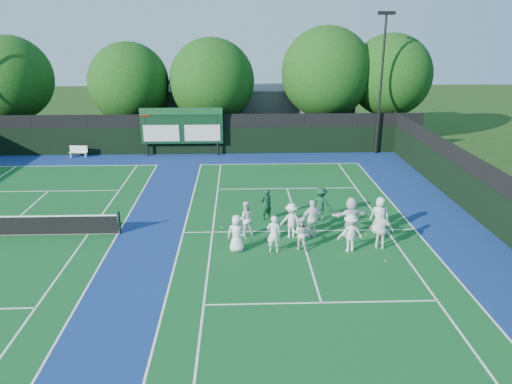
{
  "coord_description": "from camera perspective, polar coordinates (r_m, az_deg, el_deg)",
  "views": [
    {
      "loc": [
        -2.82,
        -20.61,
        9.27
      ],
      "look_at": [
        -2.0,
        3.0,
        1.3
      ],
      "focal_mm": 35.0,
      "sensor_mm": 36.0,
      "label": 1
    }
  ],
  "objects": [
    {
      "name": "clubhouse",
      "position": [
        45.21,
        -0.94,
        9.39
      ],
      "size": [
        18.0,
        6.0,
        4.0
      ],
      "primitive_type": "cube",
      "color": "#5B5B60",
      "rests_on": "ground"
    },
    {
      "name": "tennis_ball_0",
      "position": [
        22.96,
        4.6,
        -5.14
      ],
      "size": [
        0.07,
        0.07,
        0.07
      ],
      "primitive_type": "sphere",
      "color": "yellow",
      "rests_on": "ground"
    },
    {
      "name": "tennis_ball_1",
      "position": [
        23.68,
        12.46,
        -4.78
      ],
      "size": [
        0.07,
        0.07,
        0.07
      ],
      "primitive_type": "sphere",
      "color": "yellow",
      "rests_on": "ground"
    },
    {
      "name": "tennis_ball_2",
      "position": [
        21.37,
        14.61,
        -7.62
      ],
      "size": [
        0.07,
        0.07,
        0.07
      ],
      "primitive_type": "sphere",
      "color": "yellow",
      "rests_on": "ground"
    },
    {
      "name": "divider_fence_right",
      "position": [
        25.87,
        25.32,
        -1.02
      ],
      "size": [
        0.08,
        32.0,
        3.0
      ],
      "color": "black",
      "rests_on": "ground"
    },
    {
      "name": "player_back_0",
      "position": [
        22.84,
        -1.24,
        -3.04
      ],
      "size": [
        0.93,
        0.8,
        1.66
      ],
      "primitive_type": "imported",
      "rotation": [
        0.0,
        0.0,
        3.37
      ],
      "color": "white",
      "rests_on": "ground"
    },
    {
      "name": "player_front_2",
      "position": [
        21.56,
        5.21,
        -4.72
      ],
      "size": [
        0.9,
        0.82,
        1.5
      ],
      "primitive_type": "imported",
      "rotation": [
        0.0,
        0.0,
        2.72
      ],
      "color": "silver",
      "rests_on": "ground"
    },
    {
      "name": "bench",
      "position": [
        38.86,
        -19.62,
        4.44
      ],
      "size": [
        1.36,
        0.51,
        0.84
      ],
      "color": "silver",
      "rests_on": "ground"
    },
    {
      "name": "tree_a",
      "position": [
        44.06,
        -26.03,
        11.38
      ],
      "size": [
        6.53,
        6.53,
        8.53
      ],
      "color": "#32190D",
      "rests_on": "ground"
    },
    {
      "name": "ground",
      "position": [
        22.77,
        5.32,
        -5.46
      ],
      "size": [
        120.0,
        120.0,
        0.0
      ],
      "primitive_type": "plane",
      "color": "#19360E",
      "rests_on": "ground"
    },
    {
      "name": "player_back_2",
      "position": [
        22.77,
        6.46,
        -3.07
      ],
      "size": [
        1.1,
        0.6,
        1.79
      ],
      "primitive_type": "imported",
      "rotation": [
        0.0,
        0.0,
        3.3
      ],
      "color": "white",
      "rests_on": "ground"
    },
    {
      "name": "court_apron",
      "position": [
        23.73,
        -9.56,
        -4.62
      ],
      "size": [
        34.0,
        32.0,
        0.01
      ],
      "primitive_type": "cube",
      "color": "navy",
      "rests_on": "ground"
    },
    {
      "name": "light_pole_right",
      "position": [
        37.86,
        14.24,
        13.6
      ],
      "size": [
        1.2,
        0.3,
        10.12
      ],
      "color": "black",
      "rests_on": "ground"
    },
    {
      "name": "tree_c",
      "position": [
        40.48,
        -4.84,
        12.28
      ],
      "size": [
        6.71,
        6.71,
        8.36
      ],
      "color": "#32190D",
      "rests_on": "ground"
    },
    {
      "name": "back_fence",
      "position": [
        37.59,
        -6.84,
        6.36
      ],
      "size": [
        34.0,
        0.08,
        3.0
      ],
      "color": "black",
      "rests_on": "ground"
    },
    {
      "name": "tree_b",
      "position": [
        41.31,
        -14.08,
        11.79
      ],
      "size": [
        6.3,
        6.3,
        8.04
      ],
      "color": "#32190D",
      "rests_on": "ground"
    },
    {
      "name": "scoreboard",
      "position": [
        37.12,
        -8.51,
        7.45
      ],
      "size": [
        6.0,
        0.21,
        3.55
      ],
      "color": "black",
      "rests_on": "ground"
    },
    {
      "name": "player_front_1",
      "position": [
        21.2,
        2.05,
        -4.82
      ],
      "size": [
        0.64,
        0.45,
        1.67
      ],
      "primitive_type": "imported",
      "rotation": [
        0.0,
        0.0,
        3.06
      ],
      "color": "white",
      "rests_on": "ground"
    },
    {
      "name": "player_back_3",
      "position": [
        23.17,
        10.77,
        -2.8
      ],
      "size": [
        1.8,
        0.85,
        1.86
      ],
      "primitive_type": "imported",
      "rotation": [
        0.0,
        0.0,
        3.32
      ],
      "color": "white",
      "rests_on": "ground"
    },
    {
      "name": "coach_left",
      "position": [
        24.69,
        1.17,
        -1.43
      ],
      "size": [
        0.68,
        0.57,
        1.59
      ],
      "primitive_type": "imported",
      "rotation": [
        0.0,
        0.0,
        3.53
      ],
      "color": "#0F381F",
      "rests_on": "ground"
    },
    {
      "name": "player_back_4",
      "position": [
        23.81,
        13.95,
        -2.58
      ],
      "size": [
        0.94,
        0.71,
        1.75
      ],
      "primitive_type": "imported",
      "rotation": [
        0.0,
        0.0,
        2.95
      ],
      "color": "white",
      "rests_on": "ground"
    },
    {
      "name": "tree_d",
      "position": [
        40.99,
        8.25,
        13.1
      ],
      "size": [
        7.18,
        7.18,
        9.22
      ],
      "color": "#32190D",
      "rests_on": "ground"
    },
    {
      "name": "player_front_3",
      "position": [
        21.65,
        10.73,
        -4.6
      ],
      "size": [
        1.17,
        0.77,
        1.69
      ],
      "primitive_type": "imported",
      "rotation": [
        0.0,
        0.0,
        3.27
      ],
      "color": "white",
      "rests_on": "ground"
    },
    {
      "name": "tree_e",
      "position": [
        42.21,
        15.29,
        12.52
      ],
      "size": [
        6.53,
        6.53,
        8.67
      ],
      "color": "#32190D",
      "rests_on": "ground"
    },
    {
      "name": "tennis_ball_4",
      "position": [
        23.9,
        5.65,
        -4.19
      ],
      "size": [
        0.07,
        0.07,
        0.07
      ],
      "primitive_type": "sphere",
      "color": "yellow",
      "rests_on": "ground"
    },
    {
      "name": "player_front_0",
      "position": [
        21.31,
        -2.22,
        -4.74
      ],
      "size": [
        0.86,
        0.61,
        1.64
      ],
      "primitive_type": "imported",
      "rotation": [
        0.0,
        0.0,
        3.02
      ],
      "color": "white",
      "rests_on": "ground"
    },
    {
      "name": "near_court",
      "position": [
        23.68,
        5.03,
        -4.45
      ],
      "size": [
        11.05,
        23.85,
        0.01
      ],
      "color": "#10501F",
      "rests_on": "ground"
    },
    {
      "name": "player_front_4",
      "position": [
        22.17,
        14.14,
        -4.21
      ],
      "size": [
        1.11,
        0.77,
        1.75
      ],
      "primitive_type": "imported",
      "rotation": [
        0.0,
        0.0,
        2.77
      ],
      "color": "white",
      "rests_on": "ground"
    },
    {
      "name": "player_back_1",
      "position": [
        22.69,
        4.06,
        -3.27
      ],
      "size": [
        1.06,
        0.62,
        1.64
      ],
      "primitive_type": "imported",
      "rotation": [
        0.0,
        0.0,
        3.15
      ],
      "color": "white",
      "rests_on": "ground"
    },
    {
      "name": "coach_right",
      "position": [
        24.82,
        7.41,
        -1.34
      ],
      "size": [
        1.25,
        0.96,
        1.71
      ],
      "primitive_type": "imported",
      "rotation": [
        0.0,
        0.0,
        2.81
      ],
      "color": "#103C23",
      "rests_on": "ground"
    },
    {
      "name": "tennis_ball_3",
      "position": [
        23.97,
        -3.94,
        -4.06
      ],
      "size": [
        0.07,
        0.07,
        0.07
      ],
      "primitive_type": "sphere",
      "color": "yellow",
      "rests_on": "ground"
    }
  ]
}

